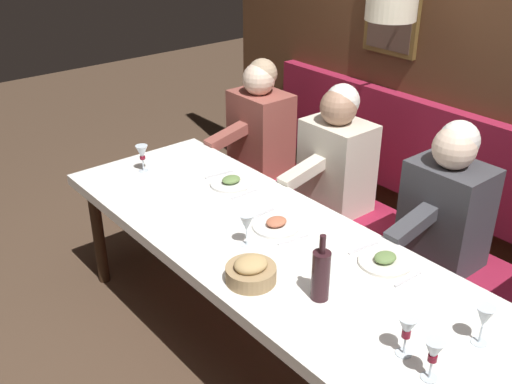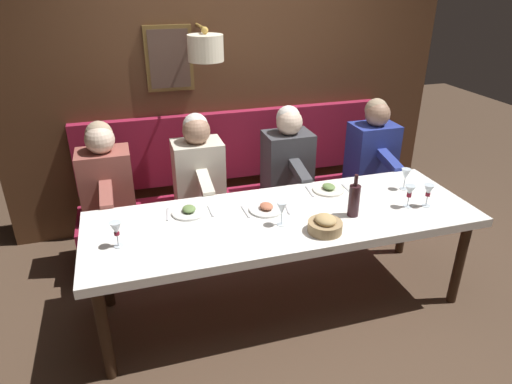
{
  "view_description": "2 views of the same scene",
  "coord_description": "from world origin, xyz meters",
  "px_view_note": "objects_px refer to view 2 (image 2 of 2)",
  "views": [
    {
      "loc": [
        -1.59,
        -1.81,
        2.26
      ],
      "look_at": [
        0.05,
        0.19,
        0.92
      ],
      "focal_mm": 41.81,
      "sensor_mm": 36.0,
      "label": 1
    },
    {
      "loc": [
        -2.54,
        0.97,
        2.23
      ],
      "look_at": [
        0.05,
        0.19,
        0.92
      ],
      "focal_mm": 31.93,
      "sensor_mm": 36.0,
      "label": 2
    }
  ],
  "objects_px": {
    "dining_table": "(284,223)",
    "diner_middle": "(198,165)",
    "wine_glass_2": "(282,209)",
    "wine_glass_4": "(116,229)",
    "bread_bowl": "(325,225)",
    "wine_glass_1": "(410,192)",
    "diner_near": "(288,155)",
    "diner_nearest": "(373,145)",
    "wine_bottle": "(354,200)",
    "wine_glass_3": "(428,191)",
    "diner_far": "(105,175)",
    "wine_glass_0": "(406,175)"
  },
  "relations": [
    {
      "from": "diner_nearest",
      "to": "wine_glass_0",
      "type": "xyz_separation_m",
      "value": [
        -0.75,
        0.16,
        0.04
      ]
    },
    {
      "from": "wine_glass_0",
      "to": "diner_nearest",
      "type": "bearing_deg",
      "value": -12.06
    },
    {
      "from": "wine_glass_3",
      "to": "wine_glass_2",
      "type": "bearing_deg",
      "value": 87.51
    },
    {
      "from": "wine_glass_1",
      "to": "wine_bottle",
      "type": "height_order",
      "value": "wine_bottle"
    },
    {
      "from": "dining_table",
      "to": "diner_middle",
      "type": "height_order",
      "value": "diner_middle"
    },
    {
      "from": "wine_glass_0",
      "to": "wine_bottle",
      "type": "relative_size",
      "value": 0.55
    },
    {
      "from": "wine_glass_1",
      "to": "wine_glass_2",
      "type": "relative_size",
      "value": 1.0
    },
    {
      "from": "dining_table",
      "to": "bread_bowl",
      "type": "height_order",
      "value": "bread_bowl"
    },
    {
      "from": "diner_near",
      "to": "wine_glass_4",
      "type": "xyz_separation_m",
      "value": [
        -0.95,
        1.44,
        0.04
      ]
    },
    {
      "from": "wine_glass_1",
      "to": "wine_glass_2",
      "type": "xyz_separation_m",
      "value": [
        0.02,
        0.94,
        0.0
      ]
    },
    {
      "from": "diner_nearest",
      "to": "diner_middle",
      "type": "bearing_deg",
      "value": 90.0
    },
    {
      "from": "diner_nearest",
      "to": "wine_bottle",
      "type": "bearing_deg",
      "value": 144.2
    },
    {
      "from": "diner_far",
      "to": "wine_glass_4",
      "type": "distance_m",
      "value": 0.96
    },
    {
      "from": "wine_glass_2",
      "to": "wine_glass_4",
      "type": "xyz_separation_m",
      "value": [
        0.04,
        1.03,
        -0.0
      ]
    },
    {
      "from": "wine_glass_4",
      "to": "bread_bowl",
      "type": "xyz_separation_m",
      "value": [
        -0.2,
        -1.26,
        -0.07
      ]
    },
    {
      "from": "diner_near",
      "to": "wine_glass_4",
      "type": "distance_m",
      "value": 1.73
    },
    {
      "from": "wine_glass_2",
      "to": "wine_glass_4",
      "type": "distance_m",
      "value": 1.03
    },
    {
      "from": "diner_near",
      "to": "wine_glass_0",
      "type": "height_order",
      "value": "diner_near"
    },
    {
      "from": "wine_glass_1",
      "to": "dining_table",
      "type": "bearing_deg",
      "value": 81.63
    },
    {
      "from": "wine_glass_0",
      "to": "wine_glass_3",
      "type": "relative_size",
      "value": 1.0
    },
    {
      "from": "diner_near",
      "to": "wine_glass_2",
      "type": "relative_size",
      "value": 4.82
    },
    {
      "from": "bread_bowl",
      "to": "wine_glass_2",
      "type": "bearing_deg",
      "value": 55.08
    },
    {
      "from": "wine_glass_3",
      "to": "wine_glass_4",
      "type": "height_order",
      "value": "same"
    },
    {
      "from": "wine_glass_3",
      "to": "bread_bowl",
      "type": "relative_size",
      "value": 0.75
    },
    {
      "from": "wine_bottle",
      "to": "diner_near",
      "type": "bearing_deg",
      "value": 5.34
    },
    {
      "from": "wine_glass_0",
      "to": "wine_glass_3",
      "type": "height_order",
      "value": "same"
    },
    {
      "from": "dining_table",
      "to": "diner_middle",
      "type": "bearing_deg",
      "value": 25.87
    },
    {
      "from": "diner_nearest",
      "to": "wine_glass_1",
      "type": "relative_size",
      "value": 4.82
    },
    {
      "from": "wine_glass_1",
      "to": "bread_bowl",
      "type": "height_order",
      "value": "wine_glass_1"
    },
    {
      "from": "bread_bowl",
      "to": "diner_middle",
      "type": "bearing_deg",
      "value": 27.52
    },
    {
      "from": "diner_middle",
      "to": "wine_bottle",
      "type": "distance_m",
      "value": 1.34
    },
    {
      "from": "wine_glass_3",
      "to": "wine_glass_4",
      "type": "relative_size",
      "value": 1.0
    },
    {
      "from": "diner_far",
      "to": "diner_nearest",
      "type": "bearing_deg",
      "value": -90.0
    },
    {
      "from": "wine_glass_3",
      "to": "wine_glass_4",
      "type": "distance_m",
      "value": 2.1
    },
    {
      "from": "diner_near",
      "to": "wine_glass_1",
      "type": "distance_m",
      "value": 1.14
    },
    {
      "from": "wine_glass_3",
      "to": "diner_far",
      "type": "bearing_deg",
      "value": 64.33
    },
    {
      "from": "wine_bottle",
      "to": "diner_far",
      "type": "bearing_deg",
      "value": 57.67
    },
    {
      "from": "diner_near",
      "to": "dining_table",
      "type": "bearing_deg",
      "value": 158.26
    },
    {
      "from": "wine_glass_1",
      "to": "wine_glass_2",
      "type": "distance_m",
      "value": 0.94
    },
    {
      "from": "wine_glass_1",
      "to": "wine_bottle",
      "type": "xyz_separation_m",
      "value": [
        -0.0,
        0.43,
        0.0
      ]
    },
    {
      "from": "dining_table",
      "to": "diner_far",
      "type": "xyz_separation_m",
      "value": [
        0.88,
        1.15,
        0.14
      ]
    },
    {
      "from": "diner_nearest",
      "to": "wine_glass_4",
      "type": "relative_size",
      "value": 4.82
    },
    {
      "from": "dining_table",
      "to": "bread_bowl",
      "type": "distance_m",
      "value": 0.34
    },
    {
      "from": "dining_table",
      "to": "diner_middle",
      "type": "xyz_separation_m",
      "value": [
        0.88,
        0.43,
        0.14
      ]
    },
    {
      "from": "diner_nearest",
      "to": "wine_bottle",
      "type": "distance_m",
      "value": 1.25
    },
    {
      "from": "diner_middle",
      "to": "diner_far",
      "type": "relative_size",
      "value": 1.0
    },
    {
      "from": "diner_far",
      "to": "bread_bowl",
      "type": "height_order",
      "value": "diner_far"
    },
    {
      "from": "diner_middle",
      "to": "diner_far",
      "type": "distance_m",
      "value": 0.73
    },
    {
      "from": "bread_bowl",
      "to": "wine_glass_4",
      "type": "bearing_deg",
      "value": 80.94
    },
    {
      "from": "diner_near",
      "to": "wine_glass_0",
      "type": "bearing_deg",
      "value": -138.3
    }
  ]
}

